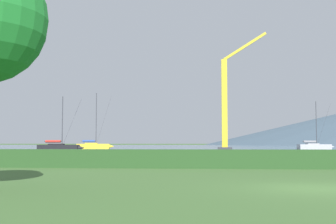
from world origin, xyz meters
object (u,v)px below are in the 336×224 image
at_px(sailboat_slip_6, 59,147).
at_px(dock_crane, 226,111).
at_px(sailboat_slip_4, 94,146).
at_px(sailboat_slip_5, 315,146).

height_order(sailboat_slip_6, dock_crane, dock_crane).
distance_m(sailboat_slip_6, dock_crane, 30.80).
relative_size(sailboat_slip_4, sailboat_slip_6, 1.37).
bearing_deg(sailboat_slip_6, sailboat_slip_4, 85.96).
relative_size(sailboat_slip_5, dock_crane, 0.60).
distance_m(sailboat_slip_5, dock_crane, 40.71).
height_order(sailboat_slip_5, sailboat_slip_6, sailboat_slip_5).
relative_size(sailboat_slip_5, sailboat_slip_6, 1.10).
height_order(sailboat_slip_4, sailboat_slip_6, sailboat_slip_4).
xyz_separation_m(sailboat_slip_6, dock_crane, (28.30, -10.93, 5.31)).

